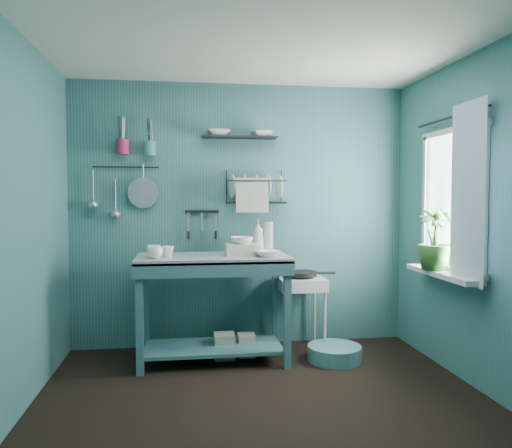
{
  "coord_description": "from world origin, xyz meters",
  "views": [
    {
      "loc": [
        -0.53,
        -3.26,
        1.42
      ],
      "look_at": [
        0.05,
        0.85,
        1.2
      ],
      "focal_mm": 35.0,
      "sensor_mm": 36.0,
      "label": 1
    }
  ],
  "objects": [
    {
      "name": "floor",
      "position": [
        0.0,
        0.0,
        0.0
      ],
      "size": [
        3.2,
        3.2,
        0.0
      ],
      "primitive_type": "plane",
      "color": "black",
      "rests_on": "ground"
    },
    {
      "name": "ceiling",
      "position": [
        0.0,
        0.0,
        2.5
      ],
      "size": [
        3.2,
        3.2,
        0.0
      ],
      "primitive_type": "plane",
      "rotation": [
        3.14,
        0.0,
        0.0
      ],
      "color": "silver",
      "rests_on": "ground"
    },
    {
      "name": "wall_back",
      "position": [
        0.0,
        1.5,
        1.25
      ],
      "size": [
        3.2,
        0.0,
        3.2
      ],
      "primitive_type": "plane",
      "rotation": [
        1.57,
        0.0,
        0.0
      ],
      "color": "#316365",
      "rests_on": "ground"
    },
    {
      "name": "wall_front",
      "position": [
        0.0,
        -1.5,
        1.25
      ],
      "size": [
        3.2,
        0.0,
        3.2
      ],
      "primitive_type": "plane",
      "rotation": [
        -1.57,
        0.0,
        0.0
      ],
      "color": "#316365",
      "rests_on": "ground"
    },
    {
      "name": "wall_left",
      "position": [
        -1.6,
        0.0,
        1.25
      ],
      "size": [
        0.0,
        3.0,
        3.0
      ],
      "primitive_type": "plane",
      "rotation": [
        1.57,
        0.0,
        1.57
      ],
      "color": "#316365",
      "rests_on": "ground"
    },
    {
      "name": "wall_right",
      "position": [
        1.6,
        0.0,
        1.25
      ],
      "size": [
        0.0,
        3.0,
        3.0
      ],
      "primitive_type": "plane",
      "rotation": [
        1.57,
        0.0,
        -1.57
      ],
      "color": "#316365",
      "rests_on": "ground"
    },
    {
      "name": "work_counter",
      "position": [
        -0.3,
        1.02,
        0.46
      ],
      "size": [
        1.32,
        0.69,
        0.92
      ],
      "primitive_type": "cube",
      "rotation": [
        0.0,
        0.0,
        -0.03
      ],
      "color": "#35656F",
      "rests_on": "floor"
    },
    {
      "name": "mug_left",
      "position": [
        -0.78,
        0.86,
        0.97
      ],
      "size": [
        0.12,
        0.12,
        0.1
      ],
      "primitive_type": "imported",
      "color": "white",
      "rests_on": "work_counter"
    },
    {
      "name": "mug_mid",
      "position": [
        -0.68,
        0.96,
        0.97
      ],
      "size": [
        0.14,
        0.14,
        0.09
      ],
      "primitive_type": "imported",
      "rotation": [
        0.0,
        0.0,
        0.52
      ],
      "color": "white",
      "rests_on": "work_counter"
    },
    {
      "name": "mug_right",
      "position": [
        -0.8,
        1.02,
        0.97
      ],
      "size": [
        0.17,
        0.17,
        0.1
      ],
      "primitive_type": "imported",
      "rotation": [
        0.0,
        0.0,
        1.05
      ],
      "color": "white",
      "rests_on": "work_counter"
    },
    {
      "name": "wash_tub",
      "position": [
        -0.05,
        1.0,
        0.97
      ],
      "size": [
        0.28,
        0.22,
        0.1
      ],
      "primitive_type": "cube",
      "color": "beige",
      "rests_on": "work_counter"
    },
    {
      "name": "tub_bowl",
      "position": [
        -0.05,
        1.0,
        1.05
      ],
      "size": [
        0.2,
        0.19,
        0.06
      ],
      "primitive_type": "imported",
      "color": "white",
      "rests_on": "wash_tub"
    },
    {
      "name": "soap_bottle",
      "position": [
        0.12,
        1.22,
        1.07
      ],
      "size": [
        0.12,
        0.12,
        0.3
      ],
      "primitive_type": "imported",
      "color": "beige",
      "rests_on": "work_counter"
    },
    {
      "name": "water_bottle",
      "position": [
        0.22,
        1.24,
        1.06
      ],
      "size": [
        0.09,
        0.09,
        0.28
      ],
      "primitive_type": "cylinder",
      "color": "#ACB6C0",
      "rests_on": "work_counter"
    },
    {
      "name": "counter_bowl",
      "position": [
        0.15,
        0.87,
        0.95
      ],
      "size": [
        0.22,
        0.22,
        0.05
      ],
      "primitive_type": "imported",
      "color": "white",
      "rests_on": "work_counter"
    },
    {
      "name": "hotplate_stand",
      "position": [
        0.53,
        1.24,
        0.34
      ],
      "size": [
        0.47,
        0.47,
        0.68
      ],
      "primitive_type": "cube",
      "rotation": [
        0.0,
        0.0,
        0.1
      ],
      "color": "silver",
      "rests_on": "floor"
    },
    {
      "name": "frying_pan",
      "position": [
        0.53,
        1.24,
        0.72
      ],
      "size": [
        0.3,
        0.3,
        0.03
      ],
      "primitive_type": "cylinder",
      "color": "black",
      "rests_on": "hotplate_stand"
    },
    {
      "name": "knife_strip",
      "position": [
        -0.38,
        1.47,
        1.29
      ],
      "size": [
        0.32,
        0.07,
        0.03
      ],
      "primitive_type": "cube",
      "rotation": [
        0.0,
        0.0,
        -0.17
      ],
      "color": "black",
      "rests_on": "wall_back"
    },
    {
      "name": "dish_rack",
      "position": [
        0.12,
        1.37,
        1.52
      ],
      "size": [
        0.56,
        0.25,
        0.32
      ],
      "primitive_type": "cube",
      "rotation": [
        0.0,
        0.0,
        -0.03
      ],
      "color": "black",
      "rests_on": "wall_back"
    },
    {
      "name": "upper_shelf",
      "position": [
        -0.03,
        1.4,
        1.98
      ],
      "size": [
        0.7,
        0.18,
        0.02
      ],
      "primitive_type": "cube",
      "rotation": [
        0.0,
        0.0,
        -0.0
      ],
      "color": "black",
      "rests_on": "wall_back"
    },
    {
      "name": "shelf_bowl_left",
      "position": [
        -0.22,
        1.4,
        2.1
      ],
      "size": [
        0.22,
        0.22,
        0.05
      ],
      "primitive_type": "imported",
      "rotation": [
        0.0,
        0.0,
        -0.0
      ],
      "color": "white",
      "rests_on": "upper_shelf"
    },
    {
      "name": "shelf_bowl_right",
      "position": [
        0.18,
        1.4,
        2.02
      ],
      "size": [
        0.22,
        0.22,
        0.05
      ],
      "primitive_type": "imported",
      "rotation": [
        0.0,
        0.0,
        0.06
      ],
      "color": "white",
      "rests_on": "upper_shelf"
    },
    {
      "name": "utensil_cup_magenta",
      "position": [
        -1.1,
        1.42,
        1.88
      ],
      "size": [
        0.11,
        0.11,
        0.13
      ],
      "primitive_type": "cylinder",
      "color": "#AC1F4D",
      "rests_on": "wall_back"
    },
    {
      "name": "utensil_cup_teal",
      "position": [
        -0.85,
        1.42,
        1.87
      ],
      "size": [
        0.11,
        0.11,
        0.13
      ],
      "primitive_type": "cylinder",
      "color": "teal",
      "rests_on": "wall_back"
    },
    {
      "name": "colander",
      "position": [
        -0.92,
        1.45,
        1.46
      ],
      "size": [
        0.28,
        0.03,
        0.28
      ],
      "primitive_type": "cylinder",
      "rotation": [
        1.54,
        0.0,
        0.0
      ],
      "color": "#9FA1A6",
      "rests_on": "wall_back"
    },
    {
      "name": "ladle_outer",
      "position": [
        -1.37,
        1.46,
        1.53
      ],
      "size": [
        0.01,
        0.01,
        0.3
      ],
      "primitive_type": "cylinder",
      "color": "#9FA1A6",
      "rests_on": "wall_back"
    },
    {
      "name": "ladle_inner",
      "position": [
        -1.17,
        1.46,
        1.44
      ],
      "size": [
        0.01,
        0.01,
        0.3
      ],
      "primitive_type": "cylinder",
      "color": "#9FA1A6",
      "rests_on": "wall_back"
    },
    {
      "name": "hook_rail",
      "position": [
        -1.07,
        1.47,
        1.7
      ],
      "size": [
        0.6,
        0.01,
        0.01
      ],
      "primitive_type": "cylinder",
      "rotation": [
        0.0,
        1.57,
        0.0
      ],
      "color": "black",
      "rests_on": "wall_back"
    },
    {
      "name": "window_glass",
      "position": [
        1.59,
        0.45,
        1.4
      ],
      "size": [
        0.0,
        1.1,
        1.1
      ],
      "primitive_type": "plane",
      "rotation": [
        1.57,
        0.0,
        1.57
      ],
      "color": "white",
      "rests_on": "wall_right"
    },
    {
      "name": "windowsill",
      "position": [
        1.5,
        0.45,
        0.81
      ],
      "size": [
        0.16,
        0.95,
        0.04
      ],
      "primitive_type": "cube",
      "color": "silver",
      "rests_on": "wall_right"
    },
    {
      "name": "curtain",
      "position": [
        1.52,
        0.15,
        1.45
      ],
      "size": [
        0.0,
        1.35,
        1.35
      ],
      "primitive_type": "plane",
      "rotation": [
        1.57,
        0.0,
        1.57
      ],
      "color": "white",
      "rests_on": "wall_right"
    },
    {
      "name": "curtain_rod",
      "position": [
        1.54,
        0.45,
        2.05
      ],
      "size": [
        0.02,
        1.05,
        0.02
      ],
      "primitive_type": "cylinder",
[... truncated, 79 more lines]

